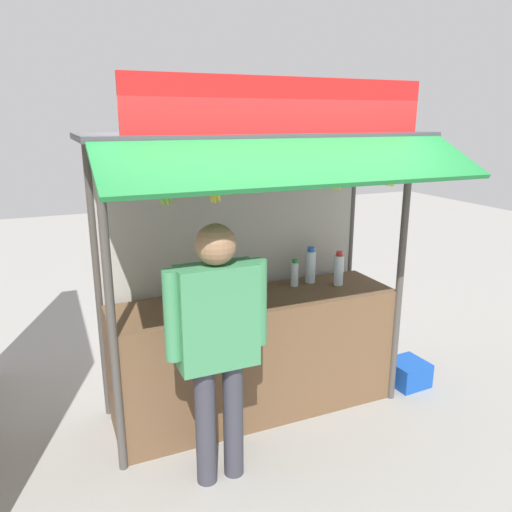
% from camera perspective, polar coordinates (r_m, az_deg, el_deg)
% --- Properties ---
extents(ground_plane, '(20.00, 20.00, 0.00)m').
position_cam_1_polar(ground_plane, '(4.41, 0.00, -17.05)').
color(ground_plane, gray).
extents(stall_counter, '(2.32, 0.64, 0.99)m').
position_cam_1_polar(stall_counter, '(4.17, 0.00, -11.29)').
color(stall_counter, brown).
rests_on(stall_counter, ground).
extents(stall_structure, '(2.52, 1.48, 2.63)m').
position_cam_1_polar(stall_structure, '(3.88, -0.53, 3.79)').
color(stall_structure, '#4C4742').
rests_on(stall_structure, ground).
extents(water_bottle_far_right, '(0.07, 0.07, 0.23)m').
position_cam_1_polar(water_bottle_far_right, '(4.23, 4.45, -2.03)').
color(water_bottle_far_right, silver).
rests_on(water_bottle_far_right, stall_counter).
extents(water_bottle_front_left, '(0.08, 0.08, 0.30)m').
position_cam_1_polar(water_bottle_front_left, '(4.30, 9.50, -1.53)').
color(water_bottle_front_left, silver).
rests_on(water_bottle_front_left, stall_counter).
extents(water_bottle_far_left, '(0.09, 0.09, 0.32)m').
position_cam_1_polar(water_bottle_far_left, '(4.33, 6.28, -1.14)').
color(water_bottle_far_left, silver).
rests_on(water_bottle_far_left, stall_counter).
extents(magazine_stack_back_right, '(0.22, 0.31, 0.04)m').
position_cam_1_polar(magazine_stack_back_right, '(3.70, -6.20, -6.22)').
color(magazine_stack_back_right, yellow).
rests_on(magazine_stack_back_right, stall_counter).
extents(magazine_stack_right, '(0.18, 0.30, 0.04)m').
position_cam_1_polar(magazine_stack_right, '(3.85, -2.20, -5.21)').
color(magazine_stack_right, blue).
rests_on(magazine_stack_right, stall_counter).
extents(banana_bunch_leftmost, '(0.10, 0.10, 0.29)m').
position_cam_1_polar(banana_bunch_leftmost, '(3.11, -10.28, 7.16)').
color(banana_bunch_leftmost, '#332D23').
extents(banana_bunch_inner_right, '(0.11, 0.10, 0.26)m').
position_cam_1_polar(banana_bunch_inner_right, '(3.85, 15.22, 8.86)').
color(banana_bunch_inner_right, '#332D23').
extents(banana_bunch_rightmost, '(0.08, 0.09, 0.30)m').
position_cam_1_polar(banana_bunch_rightmost, '(3.19, -4.74, 7.56)').
color(banana_bunch_rightmost, '#332D23').
extents(banana_bunch_inner_left, '(0.10, 0.10, 0.26)m').
position_cam_1_polar(banana_bunch_inner_left, '(3.58, 9.28, 8.71)').
color(banana_bunch_inner_left, '#332D23').
extents(vendor_person, '(0.67, 0.25, 1.78)m').
position_cam_1_polar(vendor_person, '(3.17, -4.45, -8.88)').
color(vendor_person, '#383842').
rests_on(vendor_person, ground).
extents(plastic_crate, '(0.34, 0.34, 0.22)m').
position_cam_1_polar(plastic_crate, '(4.90, 17.05, -12.74)').
color(plastic_crate, '#194CB2').
rests_on(plastic_crate, ground).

